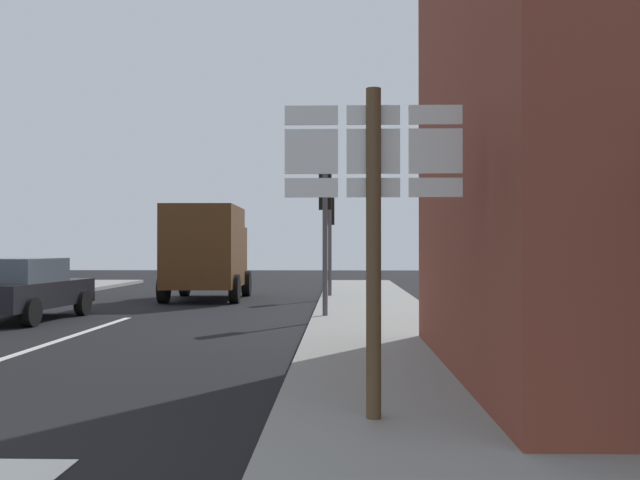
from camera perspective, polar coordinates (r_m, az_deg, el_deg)
ground_plane at (r=16.69m, az=-16.65°, el=-6.49°), size 80.00×80.00×0.00m
sidewalk_right at (r=13.88m, az=5.11°, el=-7.42°), size 3.01×44.00×0.14m
lane_centre_stripe at (r=12.97m, az=-22.27°, el=-8.14°), size 0.16×12.00×0.01m
sedan_far at (r=18.62m, az=-22.19°, el=-3.51°), size 2.18×4.30×1.47m
delivery_truck at (r=24.38m, az=-8.79°, el=-0.76°), size 2.57×5.05×3.05m
route_sign_post at (r=6.82m, az=4.18°, el=1.80°), size 1.66×0.14×3.20m
traffic_light_far_right at (r=24.35m, az=0.78°, el=1.24°), size 0.30×0.49×3.38m
traffic_light_near_right at (r=17.23m, az=0.41°, el=2.34°), size 0.30×0.49×3.52m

